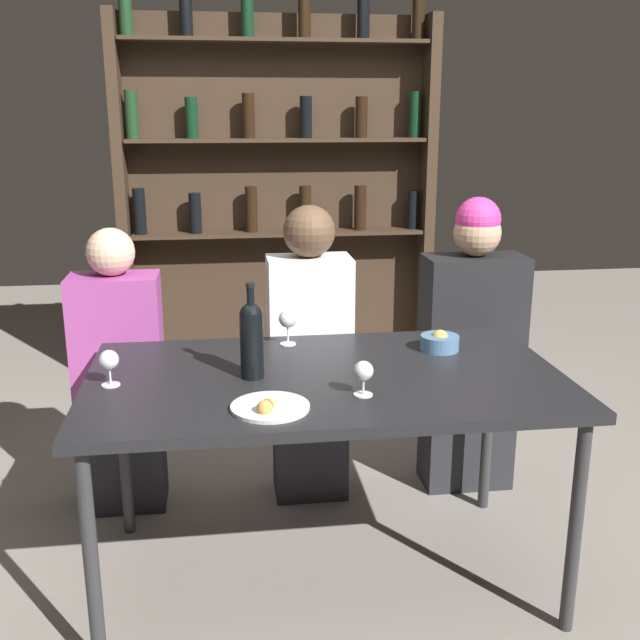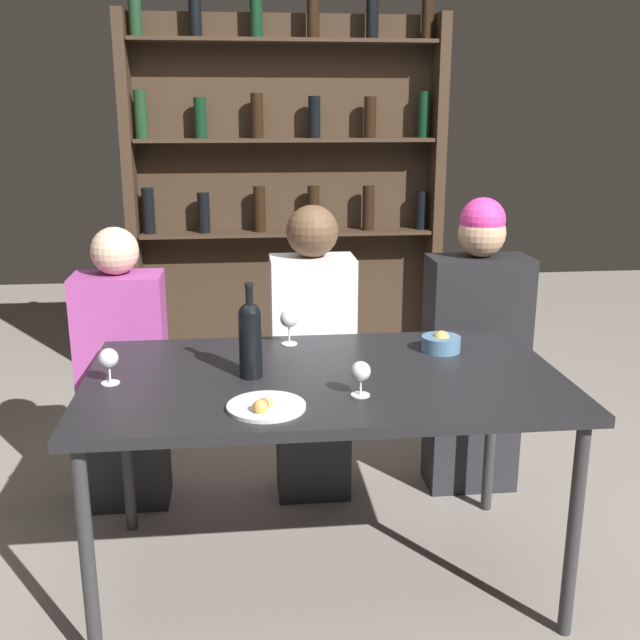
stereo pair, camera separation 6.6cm
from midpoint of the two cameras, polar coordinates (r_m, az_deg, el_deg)
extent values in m
plane|color=gray|center=(2.86, 1.01, -18.80)|extent=(10.00, 10.00, 0.00)
cube|color=black|center=(2.52, 1.09, -4.52)|extent=(1.59, 0.91, 0.04)
cylinder|color=#2D2D30|center=(2.36, -16.49, -17.17)|extent=(0.04, 0.04, 0.73)
cylinder|color=#2D2D30|center=(2.54, 19.51, -14.92)|extent=(0.04, 0.04, 0.73)
cylinder|color=#2D2D30|center=(3.04, -13.95, -9.18)|extent=(0.04, 0.04, 0.73)
cylinder|color=#2D2D30|center=(3.18, 13.48, -8.00)|extent=(0.04, 0.04, 0.73)
cube|color=#38281C|center=(4.38, -2.20, 8.36)|extent=(1.72, 0.02, 2.13)
cube|color=#38281C|center=(4.30, -13.69, 7.80)|extent=(0.06, 0.18, 2.13)
cube|color=#38281C|center=(4.42, 9.19, 8.24)|extent=(0.06, 0.18, 2.13)
cube|color=#38281C|center=(4.29, -2.08, 6.64)|extent=(1.64, 0.18, 0.02)
cylinder|color=black|center=(4.29, -12.50, 8.13)|extent=(0.07, 0.07, 0.25)
cylinder|color=black|center=(4.26, -8.41, 8.08)|extent=(0.07, 0.07, 0.22)
cylinder|color=black|center=(4.27, -4.19, 8.43)|extent=(0.07, 0.07, 0.26)
cylinder|color=black|center=(4.29, -0.06, 8.50)|extent=(0.07, 0.07, 0.25)
cylinder|color=black|center=(4.33, 4.15, 8.51)|extent=(0.07, 0.07, 0.25)
cylinder|color=black|center=(4.40, 8.16, 8.29)|extent=(0.07, 0.07, 0.22)
cube|color=#38281C|center=(4.24, -2.15, 13.54)|extent=(1.64, 0.18, 0.02)
cylinder|color=#19381E|center=(4.26, -13.06, 15.00)|extent=(0.07, 0.07, 0.25)
cylinder|color=black|center=(4.24, -8.65, 14.98)|extent=(0.07, 0.07, 0.22)
cylinder|color=black|center=(4.24, -4.36, 15.25)|extent=(0.07, 0.07, 0.24)
cylinder|color=black|center=(4.26, 0.02, 15.20)|extent=(0.07, 0.07, 0.22)
cylinder|color=black|center=(4.30, 4.28, 15.15)|extent=(0.07, 0.07, 0.22)
cylinder|color=black|center=(4.37, 8.36, 15.22)|extent=(0.07, 0.07, 0.25)
cube|color=#38281C|center=(4.26, -2.23, 20.50)|extent=(1.64, 0.18, 0.02)
cylinder|color=#19381E|center=(4.28, -13.46, 21.88)|extent=(0.07, 0.07, 0.25)
cylinder|color=black|center=(4.27, -9.03, 22.19)|extent=(0.07, 0.07, 0.26)
cylinder|color=black|center=(4.27, -4.41, 22.21)|extent=(0.07, 0.07, 0.24)
cylinder|color=black|center=(4.27, -0.05, 22.28)|extent=(0.07, 0.07, 0.24)
cylinder|color=black|center=(4.33, 4.48, 22.04)|extent=(0.07, 0.07, 0.23)
cylinder|color=black|center=(4.40, 8.67, 21.81)|extent=(0.07, 0.07, 0.23)
cylinder|color=black|center=(2.46, -4.54, -1.97)|extent=(0.08, 0.08, 0.21)
sphere|color=black|center=(2.43, -4.60, 0.43)|extent=(0.08, 0.08, 0.08)
cylinder|color=black|center=(2.42, -4.62, 1.50)|extent=(0.03, 0.03, 0.09)
cylinder|color=black|center=(2.41, -4.65, 2.71)|extent=(0.03, 0.03, 0.01)
cylinder|color=silver|center=(2.83, -1.68, -1.82)|extent=(0.06, 0.06, 0.00)
cylinder|color=silver|center=(2.81, -1.69, -1.02)|extent=(0.01, 0.01, 0.08)
sphere|color=silver|center=(2.80, -1.70, 0.12)|extent=(0.07, 0.07, 0.07)
cylinder|color=silver|center=(2.51, -14.95, -4.66)|extent=(0.06, 0.06, 0.00)
cylinder|color=silver|center=(2.50, -15.01, -3.91)|extent=(0.01, 0.01, 0.07)
sphere|color=silver|center=(2.48, -15.09, -2.81)|extent=(0.06, 0.06, 0.06)
cylinder|color=silver|center=(2.33, 3.91, -5.73)|extent=(0.06, 0.06, 0.00)
cylinder|color=silver|center=(2.32, 3.92, -5.00)|extent=(0.01, 0.01, 0.06)
sphere|color=silver|center=(2.30, 3.95, -3.91)|extent=(0.06, 0.06, 0.06)
cylinder|color=silver|center=(2.23, -3.26, -6.60)|extent=(0.24, 0.24, 0.01)
sphere|color=#99B256|center=(2.21, -3.18, -6.32)|extent=(0.03, 0.03, 0.03)
sphere|color=#B74C3D|center=(2.20, -3.53, -6.46)|extent=(0.04, 0.04, 0.04)
sphere|color=gold|center=(2.17, -3.70, -6.66)|extent=(0.05, 0.05, 0.05)
cylinder|color=#4C7299|center=(2.78, 9.88, -1.79)|extent=(0.14, 0.14, 0.06)
sphere|color=gold|center=(2.77, 9.89, -1.43)|extent=(0.06, 0.06, 0.06)
cube|color=#26262B|center=(3.31, -13.74, -9.79)|extent=(0.32, 0.22, 0.45)
cube|color=#9E3F8C|center=(3.13, -14.32, -1.51)|extent=(0.35, 0.22, 0.55)
sphere|color=beige|center=(3.04, -14.78, 5.11)|extent=(0.19, 0.19, 0.19)
cube|color=#26262B|center=(3.29, 0.04, -9.44)|extent=(0.31, 0.22, 0.45)
cube|color=white|center=(3.10, 0.04, -0.64)|extent=(0.34, 0.22, 0.60)
sphere|color=brown|center=(3.02, 0.04, 6.78)|extent=(0.21, 0.21, 0.21)
cube|color=#26262B|center=(3.43, 11.90, -8.71)|extent=(0.38, 0.22, 0.45)
cube|color=black|center=(3.25, 12.41, -0.36)|extent=(0.42, 0.22, 0.59)
sphere|color=tan|center=(3.17, 12.82, 6.45)|extent=(0.20, 0.20, 0.20)
sphere|color=#EA3893|center=(3.16, 12.88, 7.42)|extent=(0.19, 0.19, 0.19)
camera|label=1|loc=(0.03, -89.27, 0.20)|focal=42.00mm
camera|label=2|loc=(0.03, 90.73, -0.20)|focal=42.00mm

